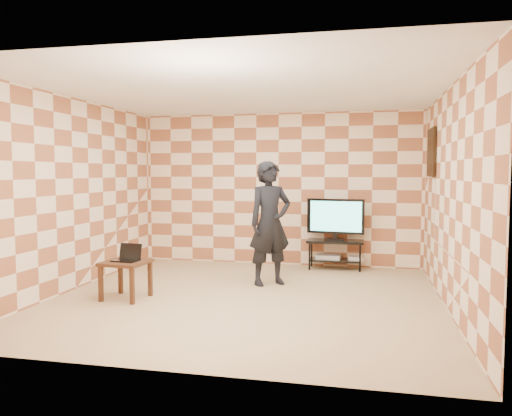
% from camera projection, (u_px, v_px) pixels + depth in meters
% --- Properties ---
extents(floor, '(5.00, 5.00, 0.00)m').
position_uv_depth(floor, '(246.00, 298.00, 6.57)').
color(floor, tan).
rests_on(floor, ground).
extents(wall_back, '(5.00, 0.02, 2.70)m').
position_uv_depth(wall_back, '(279.00, 189.00, 8.91)').
color(wall_back, '#FBE1C0').
rests_on(wall_back, ground).
extents(wall_front, '(5.00, 0.02, 2.70)m').
position_uv_depth(wall_front, '(175.00, 211.00, 4.04)').
color(wall_front, '#FBE1C0').
rests_on(wall_front, ground).
extents(wall_left, '(0.02, 5.00, 2.70)m').
position_uv_depth(wall_left, '(73.00, 194.00, 7.01)').
color(wall_left, '#FBE1C0').
rests_on(wall_left, ground).
extents(wall_right, '(0.02, 5.00, 2.70)m').
position_uv_depth(wall_right, '(450.00, 198.00, 5.95)').
color(wall_right, '#FBE1C0').
rests_on(wall_right, ground).
extents(ceiling, '(5.00, 5.00, 0.02)m').
position_uv_depth(ceiling, '(246.00, 91.00, 6.38)').
color(ceiling, white).
rests_on(ceiling, wall_back).
extents(wall_art, '(0.04, 0.72, 0.72)m').
position_uv_depth(wall_art, '(431.00, 153.00, 7.42)').
color(wall_art, black).
rests_on(wall_art, wall_right).
extents(tv_stand, '(0.95, 0.43, 0.50)m').
position_uv_depth(tv_stand, '(335.00, 248.00, 8.50)').
color(tv_stand, black).
rests_on(tv_stand, floor).
extents(tv, '(0.97, 0.22, 0.71)m').
position_uv_depth(tv, '(336.00, 217.00, 8.46)').
color(tv, black).
rests_on(tv, tv_stand).
extents(dvd_player, '(0.43, 0.32, 0.07)m').
position_uv_depth(dvd_player, '(328.00, 257.00, 8.57)').
color(dvd_player, '#B7B7BA').
rests_on(dvd_player, tv_stand).
extents(game_console, '(0.25, 0.18, 0.06)m').
position_uv_depth(game_console, '(356.00, 258.00, 8.45)').
color(game_console, silver).
rests_on(game_console, tv_stand).
extents(side_table, '(0.59, 0.59, 0.50)m').
position_uv_depth(side_table, '(126.00, 268.00, 6.52)').
color(side_table, '#371A10').
rests_on(side_table, floor).
extents(laptop, '(0.35, 0.29, 0.22)m').
position_uv_depth(laptop, '(128.00, 257.00, 6.54)').
color(laptop, black).
rests_on(laptop, side_table).
extents(person, '(0.79, 0.75, 1.82)m').
position_uv_depth(person, '(270.00, 223.00, 7.32)').
color(person, black).
rests_on(person, floor).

